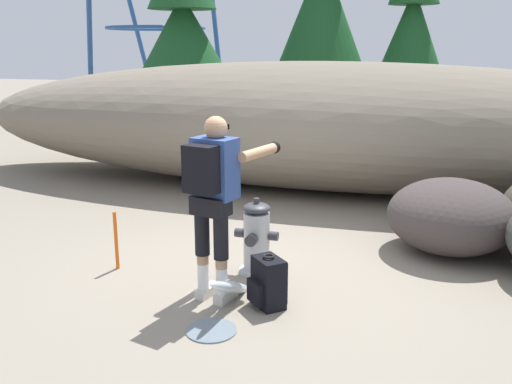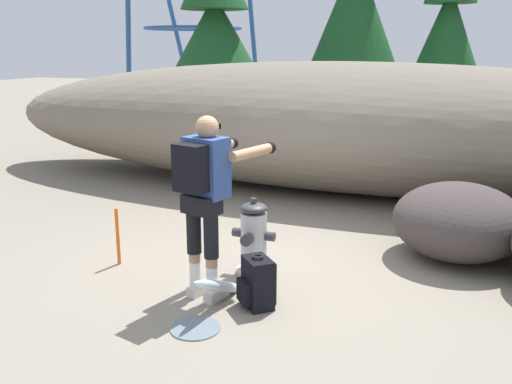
% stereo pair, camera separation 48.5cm
% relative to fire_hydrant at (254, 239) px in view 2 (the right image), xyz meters
% --- Properties ---
extents(ground_plane, '(56.00, 56.00, 0.04)m').
position_rel_fire_hydrant_xyz_m(ground_plane, '(0.00, -0.02, -0.37)').
color(ground_plane, gray).
extents(dirt_embankment, '(12.30, 3.20, 1.98)m').
position_rel_fire_hydrant_xyz_m(dirt_embankment, '(0.00, 3.74, 0.64)').
color(dirt_embankment, '#756B5B').
rests_on(dirt_embankment, ground_plane).
extents(fire_hydrant, '(0.44, 0.39, 0.77)m').
position_rel_fire_hydrant_xyz_m(fire_hydrant, '(0.00, 0.00, 0.00)').
color(fire_hydrant, '#B2B2B7').
rests_on(fire_hydrant, ground_plane).
extents(hydrant_water_jet, '(0.41, 1.30, 0.61)m').
position_rel_fire_hydrant_xyz_m(hydrant_water_jet, '(0.00, -0.79, -0.23)').
color(hydrant_water_jet, silver).
rests_on(hydrant_water_jet, ground_plane).
extents(utility_worker, '(0.66, 1.04, 1.63)m').
position_rel_fire_hydrant_xyz_m(utility_worker, '(-0.17, -0.66, 0.69)').
color(utility_worker, beige).
rests_on(utility_worker, ground_plane).
extents(spare_backpack, '(0.36, 0.36, 0.47)m').
position_rel_fire_hydrant_xyz_m(spare_backpack, '(0.31, -0.69, -0.14)').
color(spare_backpack, black).
rests_on(spare_backpack, ground_plane).
extents(boulder_large, '(1.71, 1.70, 0.81)m').
position_rel_fire_hydrant_xyz_m(boulder_large, '(1.86, 1.19, 0.05)').
color(boulder_large, '#413836').
rests_on(boulder_large, ground_plane).
extents(pine_tree_far_left, '(2.66, 2.66, 5.02)m').
position_rel_fire_hydrant_xyz_m(pine_tree_far_left, '(-4.49, 8.54, 2.41)').
color(pine_tree_far_left, '#47331E').
rests_on(pine_tree_far_left, ground_plane).
extents(pine_tree_center, '(1.95, 1.95, 5.32)m').
position_rel_fire_hydrant_xyz_m(pine_tree_center, '(1.04, 10.29, 2.50)').
color(pine_tree_center, '#47331E').
rests_on(pine_tree_center, ground_plane).
extents(survey_stake, '(0.04, 0.04, 0.60)m').
position_rel_fire_hydrant_xyz_m(survey_stake, '(-1.38, -0.31, -0.05)').
color(survey_stake, '#E55914').
rests_on(survey_stake, ground_plane).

